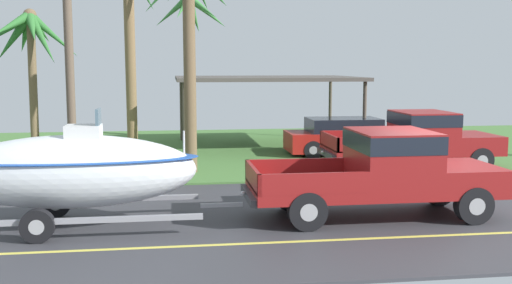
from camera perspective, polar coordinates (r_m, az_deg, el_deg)
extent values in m
cube|color=#38383D|center=(14.55, 16.97, -6.44)|extent=(36.00, 8.00, 0.06)
cube|color=#477538|center=(24.77, 6.15, -0.55)|extent=(36.00, 14.00, 0.11)
cube|color=#DBCC4C|center=(12.99, 20.36, -8.07)|extent=(34.20, 0.12, 0.01)
cube|color=maroon|center=(13.62, 11.02, -4.33)|extent=(5.46, 1.96, 0.22)
cube|color=maroon|center=(14.33, 18.50, -2.79)|extent=(1.53, 1.96, 0.38)
cube|color=maroon|center=(13.63, 12.61, -1.39)|extent=(1.64, 1.96, 1.18)
cube|color=black|center=(13.58, 12.65, 0.10)|extent=(1.66, 1.98, 0.38)
cube|color=#621111|center=(13.17, 4.49, -4.05)|extent=(2.29, 1.96, 0.04)
cube|color=maroon|center=(14.03, 3.66, -2.48)|extent=(2.29, 0.08, 0.45)
cube|color=maroon|center=(12.23, 5.47, -3.95)|extent=(2.29, 0.08, 0.45)
cube|color=maroon|center=(12.93, -0.29, -3.30)|extent=(0.08, 1.96, 0.45)
cube|color=#333338|center=(13.00, -0.73, -5.03)|extent=(0.12, 1.76, 0.16)
sphere|color=#B2B2B7|center=(12.97, -1.26, -4.83)|extent=(0.10, 0.10, 0.10)
cylinder|color=black|center=(15.16, 16.69, -4.22)|extent=(0.80, 0.28, 0.80)
cylinder|color=#9E9EA3|center=(15.16, 16.69, -4.22)|extent=(0.36, 0.29, 0.36)
cylinder|color=black|center=(13.64, 19.76, -5.60)|extent=(0.80, 0.28, 0.80)
cylinder|color=#9E9EA3|center=(13.64, 19.76, -5.60)|extent=(0.36, 0.29, 0.36)
cylinder|color=black|center=(14.05, 3.24, -4.82)|extent=(0.80, 0.28, 0.80)
cylinder|color=#9E9EA3|center=(14.05, 3.24, -4.82)|extent=(0.36, 0.29, 0.36)
cylinder|color=black|center=(12.39, 4.84, -6.47)|extent=(0.80, 0.28, 0.80)
cylinder|color=#9E9EA3|center=(12.39, 4.84, -6.47)|extent=(0.36, 0.29, 0.36)
cube|color=gray|center=(12.98, -3.24, -5.92)|extent=(0.90, 0.10, 0.08)
cube|color=gray|center=(13.97, -16.18, -5.25)|extent=(5.19, 0.12, 0.10)
cube|color=gray|center=(12.21, -17.36, -7.09)|extent=(5.19, 0.12, 0.10)
cylinder|color=black|center=(14.12, -18.23, -5.44)|extent=(0.64, 0.22, 0.64)
cylinder|color=#9E9EA3|center=(14.12, -18.23, -5.44)|extent=(0.29, 0.23, 0.29)
cylinder|color=black|center=(12.26, -19.81, -7.42)|extent=(0.64, 0.22, 0.64)
cylinder|color=#9E9EA3|center=(12.26, -19.81, -7.42)|extent=(0.29, 0.23, 0.29)
ellipsoid|color=silver|center=(12.93, -16.86, -2.66)|extent=(5.05, 1.67, 1.50)
ellipsoid|color=#1E4CA5|center=(12.89, -16.90, -1.52)|extent=(5.15, 1.71, 0.12)
cube|color=silver|center=(12.80, -15.84, 0.10)|extent=(0.70, 0.60, 0.65)
cube|color=slate|center=(12.72, -14.58, 2.25)|extent=(0.06, 0.56, 0.36)
cylinder|color=silver|center=(12.70, -6.77, -0.07)|extent=(0.04, 0.04, 0.50)
cube|color=maroon|center=(20.03, 14.31, -0.74)|extent=(5.45, 2.07, 0.22)
cube|color=maroon|center=(20.82, 19.33, 0.20)|extent=(1.53, 2.07, 0.38)
cube|color=maroon|center=(20.10, 15.38, 1.18)|extent=(1.63, 2.07, 1.12)
cube|color=black|center=(20.07, 15.41, 2.12)|extent=(1.65, 2.09, 0.38)
cube|color=#621111|center=(19.46, 10.02, -0.47)|extent=(2.29, 2.07, 0.04)
cube|color=maroon|center=(20.38, 9.16, 0.48)|extent=(2.29, 0.08, 0.45)
cube|color=maroon|center=(18.50, 10.99, -0.25)|extent=(2.29, 0.08, 0.45)
cube|color=maroon|center=(19.12, 6.89, 0.08)|extent=(0.08, 2.07, 0.45)
cube|color=#333338|center=(19.15, 6.58, -1.10)|extent=(0.12, 1.87, 0.16)
sphere|color=#B2B2B7|center=(19.11, 6.24, -0.96)|extent=(0.10, 0.10, 0.10)
cylinder|color=black|center=(21.67, 17.97, -0.89)|extent=(0.80, 0.28, 0.80)
cylinder|color=#9E9EA3|center=(21.67, 17.97, -0.89)|extent=(0.36, 0.29, 0.36)
cylinder|color=black|center=(20.04, 20.29, -1.63)|extent=(0.80, 0.28, 0.80)
cylinder|color=#9E9EA3|center=(20.04, 20.29, -1.63)|extent=(0.36, 0.29, 0.36)
cylinder|color=black|center=(20.35, 8.88, -1.13)|extent=(0.80, 0.28, 0.80)
cylinder|color=#9E9EA3|center=(20.35, 8.88, -1.13)|extent=(0.36, 0.29, 0.36)
cylinder|color=black|center=(18.61, 10.55, -1.95)|extent=(0.80, 0.28, 0.80)
cylinder|color=#9E9EA3|center=(18.61, 10.55, -1.95)|extent=(0.36, 0.29, 0.36)
cube|color=#B21E19|center=(22.87, 8.72, 0.12)|extent=(4.65, 1.81, 0.70)
cube|color=black|center=(22.74, 8.19, 1.61)|extent=(2.61, 1.66, 0.50)
cylinder|color=black|center=(24.16, 11.74, -0.05)|extent=(0.66, 0.22, 0.66)
cylinder|color=#9E9EA3|center=(24.16, 11.74, -0.05)|extent=(0.30, 0.23, 0.30)
cylinder|color=black|center=(22.64, 13.15, -0.57)|extent=(0.66, 0.22, 0.66)
cylinder|color=#9E9EA3|center=(22.64, 13.15, -0.57)|extent=(0.30, 0.23, 0.30)
cylinder|color=black|center=(23.28, 4.40, -0.19)|extent=(0.66, 0.22, 0.66)
cylinder|color=#9E9EA3|center=(23.28, 4.40, -0.19)|extent=(0.30, 0.23, 0.30)
cylinder|color=black|center=(21.70, 5.33, -0.75)|extent=(0.66, 0.22, 0.66)
cylinder|color=#9E9EA3|center=(21.70, 5.33, -0.75)|extent=(0.30, 0.23, 0.30)
cylinder|color=#4C4238|center=(27.67, 6.97, 3.10)|extent=(0.14, 0.14, 2.73)
cylinder|color=#4C4238|center=(23.01, 10.14, 2.22)|extent=(0.14, 0.14, 2.73)
cylinder|color=#4C4238|center=(26.71, -7.00, 2.96)|extent=(0.14, 0.14, 2.73)
cylinder|color=#4C4238|center=(21.86, -6.72, 2.02)|extent=(0.14, 0.14, 2.73)
cube|color=#4C4742|center=(24.51, 0.93, 5.99)|extent=(7.17, 5.38, 0.14)
cylinder|color=brown|center=(27.71, -6.25, 6.84)|extent=(0.42, 0.64, 6.33)
cone|color=#387A38|center=(27.95, -4.60, 12.04)|extent=(1.93, 0.61, 1.59)
cone|color=#387A38|center=(28.40, -5.84, 11.75)|extent=(1.03, 1.66, 1.76)
cone|color=#387A38|center=(28.46, -7.32, 12.43)|extent=(1.30, 1.63, 1.10)
cone|color=#387A38|center=(27.82, -7.86, 12.02)|extent=(1.70, 0.42, 1.54)
cone|color=#387A38|center=(27.29, -6.87, 12.43)|extent=(0.93, 1.39, 1.25)
cone|color=#387A38|center=(27.13, -5.07, 12.48)|extent=(1.47, 1.76, 1.28)
cylinder|color=brown|center=(18.81, -6.24, 6.67)|extent=(0.37, 0.82, 6.33)
cylinder|color=brown|center=(22.45, -20.17, 4.69)|extent=(0.28, 0.44, 5.02)
cone|color=#2D6B2D|center=(22.17, -18.43, 9.42)|extent=(1.83, 0.62, 1.63)
cone|color=#2D6B2D|center=(22.68, -19.02, 9.92)|extent=(1.34, 1.03, 1.21)
cone|color=#2D6B2D|center=(23.13, -19.60, 9.94)|extent=(0.68, 1.64, 1.12)
cone|color=#2D6B2D|center=(22.91, -20.80, 9.45)|extent=(1.03, 1.31, 1.48)
cone|color=#2D6B2D|center=(22.90, -21.81, 9.01)|extent=(1.74, 1.11, 1.82)
cone|color=#2D6B2D|center=(22.52, -22.53, 9.59)|extent=(1.87, 0.62, 1.37)
cone|color=#2D6B2D|center=(21.97, -22.02, 10.10)|extent=(1.35, 1.60, 1.10)
cone|color=#2D6B2D|center=(21.92, -20.26, 10.03)|extent=(0.79, 1.41, 1.20)
cone|color=#2D6B2D|center=(21.98, -19.43, 9.10)|extent=(1.37, 1.28, 1.85)
sphere|color=brown|center=(22.50, -20.45, 11.08)|extent=(0.45, 0.45, 0.45)
cylinder|color=brown|center=(22.86, -11.70, 7.46)|extent=(0.38, 0.75, 6.97)
cylinder|color=brown|center=(17.63, -17.18, 9.38)|extent=(0.24, 0.24, 8.18)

